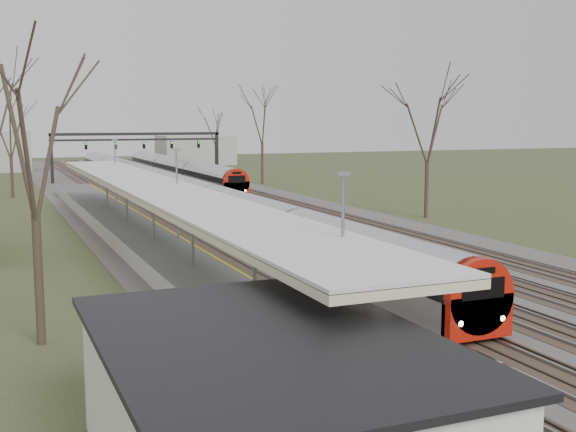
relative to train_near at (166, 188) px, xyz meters
name	(u,v)px	position (x,y,z in m)	size (l,w,h in m)	color
track_bed	(208,207)	(2.76, -3.85, -1.42)	(24.00, 160.00, 0.22)	#474442
platform	(141,240)	(-6.55, -21.35, -0.98)	(3.50, 69.00, 1.00)	#9E9B93
canopy	(157,189)	(-6.55, -25.86, 2.45)	(4.10, 50.00, 3.11)	slate
station_building	(266,418)	(-10.00, -50.85, 0.12)	(6.00, 9.00, 3.20)	silver
signal_gantry	(138,142)	(2.79, 26.14, 3.43)	(21.00, 0.59, 6.08)	black
tree_west_near	(32,129)	(-13.50, -38.85, 5.81)	(5.00, 5.00, 10.30)	#2D231C
tree_east_far	(428,124)	(16.50, -16.85, 5.81)	(5.00, 5.00, 10.30)	#2D231C
train_near	(166,188)	(0.00, 0.00, 0.00)	(2.62, 90.21, 3.05)	#B2B4BD
train_far	(178,170)	(7.00, 23.06, 0.00)	(2.62, 45.21, 3.05)	#B2B4BD
passenger	(295,306)	(-6.22, -43.57, 0.29)	(0.56, 0.37, 1.55)	#2B3854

